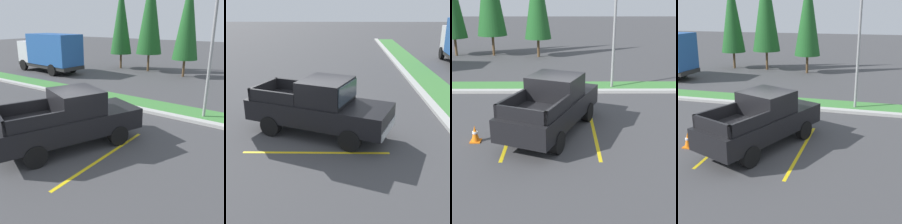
{
  "view_description": "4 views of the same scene",
  "coord_description": "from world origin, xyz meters",
  "views": [
    {
      "loc": [
        6.44,
        -6.36,
        4.35
      ],
      "look_at": [
        0.71,
        1.62,
        0.98
      ],
      "focal_mm": 41.98,
      "sensor_mm": 36.0,
      "label": 1
    },
    {
      "loc": [
        10.32,
        0.74,
        4.7
      ],
      "look_at": [
        0.13,
        0.62,
        0.88
      ],
      "focal_mm": 48.3,
      "sensor_mm": 36.0,
      "label": 2
    },
    {
      "loc": [
        0.39,
        -11.52,
        4.96
      ],
      "look_at": [
        0.46,
        -0.47,
        0.92
      ],
      "focal_mm": 53.19,
      "sensor_mm": 36.0,
      "label": 3
    },
    {
      "loc": [
        4.06,
        -10.89,
        5.02
      ],
      "look_at": [
        0.92,
        0.72,
        1.19
      ],
      "focal_mm": 51.91,
      "sensor_mm": 36.0,
      "label": 4
    }
  ],
  "objects": [
    {
      "name": "parking_line_far",
      "position": [
        1.58,
        -0.08,
        0.0
      ],
      "size": [
        0.12,
        4.8,
        0.01
      ],
      "primitive_type": "cube",
      "color": "yellow",
      "rests_on": "ground"
    },
    {
      "name": "grass_median",
      "position": [
        0.0,
        6.1,
        0.03
      ],
      "size": [
        56.0,
        1.8,
        0.06
      ],
      "primitive_type": "cube",
      "color": "#42843D",
      "rests_on": "ground"
    },
    {
      "name": "curb_strip",
      "position": [
        0.0,
        5.0,
        0.07
      ],
      "size": [
        56.0,
        0.4,
        0.15
      ],
      "primitive_type": "cube",
      "color": "#B2B2AD",
      "rests_on": "ground"
    },
    {
      "name": "parking_line_near",
      "position": [
        -1.52,
        -0.08,
        0.0
      ],
      "size": [
        0.12,
        4.8,
        0.01
      ],
      "primitive_type": "cube",
      "color": "yellow",
      "rests_on": "ground"
    },
    {
      "name": "cargo_truck_distant",
      "position": [
        -12.22,
        9.97,
        1.85
      ],
      "size": [
        6.97,
        3.0,
        3.4
      ],
      "color": "black",
      "rests_on": "ground"
    },
    {
      "name": "traffic_cone",
      "position": [
        -2.64,
        -0.95,
        0.29
      ],
      "size": [
        0.36,
        0.36,
        0.6
      ],
      "color": "orange",
      "rests_on": "ground"
    },
    {
      "name": "pickup_truck_main",
      "position": [
        0.05,
        -0.03,
        1.04
      ],
      "size": [
        3.74,
        5.54,
        2.1
      ],
      "color": "black",
      "rests_on": "ground"
    },
    {
      "name": "cypress_tree_center",
      "position": [
        -1.49,
        14.96,
        4.7
      ],
      "size": [
        2.08,
        2.08,
        7.98
      ],
      "color": "brown",
      "rests_on": "ground"
    },
    {
      "name": "ground_plane",
      "position": [
        0.0,
        0.0,
        0.0
      ],
      "size": [
        120.0,
        120.0,
        0.0
      ],
      "primitive_type": "plane",
      "color": "#424244"
    },
    {
      "name": "cypress_tree_left_inner",
      "position": [
        -5.18,
        15.61,
        5.27
      ],
      "size": [
        2.33,
        2.33,
        8.95
      ],
      "color": "brown",
      "rests_on": "ground"
    },
    {
      "name": "cypress_tree_leftmost",
      "position": [
        -8.22,
        15.54,
        4.68
      ],
      "size": [
        2.06,
        2.06,
        7.94
      ],
      "color": "brown",
      "rests_on": "ground"
    },
    {
      "name": "street_light",
      "position": [
        3.09,
        5.73,
        3.54
      ],
      "size": [
        0.24,
        1.49,
        6.01
      ],
      "color": "gray",
      "rests_on": "ground"
    }
  ]
}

